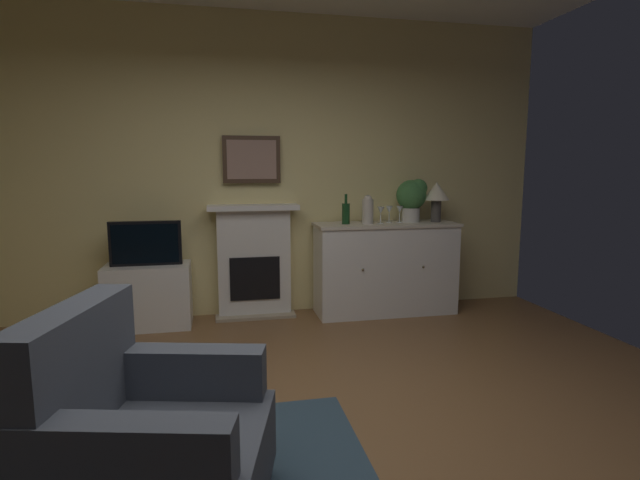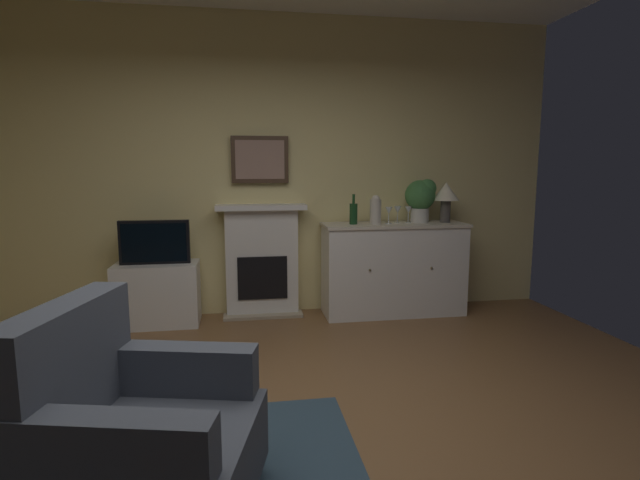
{
  "view_description": "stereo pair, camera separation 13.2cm",
  "coord_description": "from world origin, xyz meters",
  "px_view_note": "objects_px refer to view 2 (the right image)",
  "views": [
    {
      "loc": [
        -0.39,
        -2.31,
        1.44
      ],
      "look_at": [
        0.23,
        0.64,
        1.0
      ],
      "focal_mm": 27.41,
      "sensor_mm": 36.0,
      "label": 1
    },
    {
      "loc": [
        -0.26,
        -2.34,
        1.44
      ],
      "look_at": [
        0.23,
        0.64,
        1.0
      ],
      "focal_mm": 27.41,
      "sensor_mm": 36.0,
      "label": 2
    }
  ],
  "objects_px": {
    "wine_bottle": "(353,213)",
    "wine_glass_center": "(398,211)",
    "framed_picture": "(260,160)",
    "table_lamp": "(446,194)",
    "fireplace_unit": "(262,260)",
    "tv_cabinet": "(158,294)",
    "tv_set": "(155,242)",
    "wine_glass_right": "(408,210)",
    "potted_plant_small": "(421,197)",
    "armchair": "(135,436)",
    "wine_glass_left": "(389,211)",
    "sideboard_cabinet": "(393,269)",
    "vase_decorative": "(375,210)"
  },
  "relations": [
    {
      "from": "wine_bottle",
      "to": "wine_glass_center",
      "type": "height_order",
      "value": "wine_bottle"
    },
    {
      "from": "potted_plant_small",
      "to": "wine_glass_left",
      "type": "bearing_deg",
      "value": -167.61
    },
    {
      "from": "potted_plant_small",
      "to": "armchair",
      "type": "relative_size",
      "value": 0.44
    },
    {
      "from": "framed_picture",
      "to": "table_lamp",
      "type": "height_order",
      "value": "framed_picture"
    },
    {
      "from": "vase_decorative",
      "to": "armchair",
      "type": "bearing_deg",
      "value": -123.42
    },
    {
      "from": "wine_glass_right",
      "to": "tv_cabinet",
      "type": "xyz_separation_m",
      "value": [
        -2.42,
        -0.01,
        -0.74
      ]
    },
    {
      "from": "fireplace_unit",
      "to": "tv_cabinet",
      "type": "height_order",
      "value": "fireplace_unit"
    },
    {
      "from": "wine_bottle",
      "to": "fireplace_unit",
      "type": "bearing_deg",
      "value": 167.87
    },
    {
      "from": "framed_picture",
      "to": "fireplace_unit",
      "type": "bearing_deg",
      "value": -90.0
    },
    {
      "from": "wine_bottle",
      "to": "potted_plant_small",
      "type": "height_order",
      "value": "potted_plant_small"
    },
    {
      "from": "fireplace_unit",
      "to": "wine_bottle",
      "type": "distance_m",
      "value": 1.01
    },
    {
      "from": "wine_glass_right",
      "to": "potted_plant_small",
      "type": "height_order",
      "value": "potted_plant_small"
    },
    {
      "from": "armchair",
      "to": "potted_plant_small",
      "type": "bearing_deg",
      "value": 50.69
    },
    {
      "from": "fireplace_unit",
      "to": "potted_plant_small",
      "type": "bearing_deg",
      "value": -4.78
    },
    {
      "from": "wine_glass_center",
      "to": "fireplace_unit",
      "type": "bearing_deg",
      "value": 173.73
    },
    {
      "from": "fireplace_unit",
      "to": "framed_picture",
      "type": "relative_size",
      "value": 2.0
    },
    {
      "from": "wine_glass_center",
      "to": "tv_cabinet",
      "type": "height_order",
      "value": "wine_glass_center"
    },
    {
      "from": "framed_picture",
      "to": "wine_glass_center",
      "type": "relative_size",
      "value": 3.33
    },
    {
      "from": "vase_decorative",
      "to": "potted_plant_small",
      "type": "height_order",
      "value": "potted_plant_small"
    },
    {
      "from": "wine_glass_right",
      "to": "armchair",
      "type": "relative_size",
      "value": 0.17
    },
    {
      "from": "table_lamp",
      "to": "tv_set",
      "type": "distance_m",
      "value": 2.82
    },
    {
      "from": "armchair",
      "to": "sideboard_cabinet",
      "type": "bearing_deg",
      "value": 54.04
    },
    {
      "from": "wine_bottle",
      "to": "tv_cabinet",
      "type": "xyz_separation_m",
      "value": [
        -1.85,
        0.03,
        -0.73
      ]
    },
    {
      "from": "wine_bottle",
      "to": "wine_glass_center",
      "type": "xyz_separation_m",
      "value": [
        0.46,
        0.04,
        0.01
      ]
    },
    {
      "from": "wine_bottle",
      "to": "potted_plant_small",
      "type": "relative_size",
      "value": 0.67
    },
    {
      "from": "table_lamp",
      "to": "wine_glass_left",
      "type": "bearing_deg",
      "value": -176.85
    },
    {
      "from": "tv_cabinet",
      "to": "potted_plant_small",
      "type": "xyz_separation_m",
      "value": [
        2.55,
        0.03,
        0.88
      ]
    },
    {
      "from": "fireplace_unit",
      "to": "wine_bottle",
      "type": "xyz_separation_m",
      "value": [
        0.88,
        -0.19,
        0.47
      ]
    },
    {
      "from": "potted_plant_small",
      "to": "armchair",
      "type": "height_order",
      "value": "potted_plant_small"
    },
    {
      "from": "wine_glass_right",
      "to": "fireplace_unit",
      "type": "bearing_deg",
      "value": 174.08
    },
    {
      "from": "fireplace_unit",
      "to": "tv_cabinet",
      "type": "distance_m",
      "value": 1.02
    },
    {
      "from": "fireplace_unit",
      "to": "armchair",
      "type": "xyz_separation_m",
      "value": [
        -0.64,
        -2.84,
        -0.17
      ]
    },
    {
      "from": "potted_plant_small",
      "to": "sideboard_cabinet",
      "type": "bearing_deg",
      "value": -171.0
    },
    {
      "from": "framed_picture",
      "to": "armchair",
      "type": "height_order",
      "value": "framed_picture"
    },
    {
      "from": "framed_picture",
      "to": "tv_cabinet",
      "type": "height_order",
      "value": "framed_picture"
    },
    {
      "from": "tv_set",
      "to": "wine_glass_center",
      "type": "bearing_deg",
      "value": 0.97
    },
    {
      "from": "wine_glass_right",
      "to": "tv_cabinet",
      "type": "distance_m",
      "value": 2.53
    },
    {
      "from": "wine_glass_center",
      "to": "armchair",
      "type": "relative_size",
      "value": 0.17
    },
    {
      "from": "framed_picture",
      "to": "tv_set",
      "type": "height_order",
      "value": "framed_picture"
    },
    {
      "from": "fireplace_unit",
      "to": "armchair",
      "type": "relative_size",
      "value": 1.14
    },
    {
      "from": "sideboard_cabinet",
      "to": "fireplace_unit",
      "type": "bearing_deg",
      "value": 172.19
    },
    {
      "from": "sideboard_cabinet",
      "to": "potted_plant_small",
      "type": "relative_size",
      "value": 3.29
    },
    {
      "from": "wine_glass_left",
      "to": "tv_cabinet",
      "type": "relative_size",
      "value": 0.22
    },
    {
      "from": "sideboard_cabinet",
      "to": "armchair",
      "type": "height_order",
      "value": "armchair"
    },
    {
      "from": "tv_cabinet",
      "to": "tv_set",
      "type": "xyz_separation_m",
      "value": [
        0.0,
        -0.02,
        0.49
      ]
    },
    {
      "from": "armchair",
      "to": "tv_cabinet",
      "type": "bearing_deg",
      "value": 97.13
    },
    {
      "from": "tv_set",
      "to": "wine_bottle",
      "type": "bearing_deg",
      "value": -0.09
    },
    {
      "from": "sideboard_cabinet",
      "to": "tv_cabinet",
      "type": "relative_size",
      "value": 1.89
    },
    {
      "from": "wine_glass_center",
      "to": "wine_glass_right",
      "type": "distance_m",
      "value": 0.11
    },
    {
      "from": "fireplace_unit",
      "to": "wine_glass_center",
      "type": "relative_size",
      "value": 6.67
    }
  ]
}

